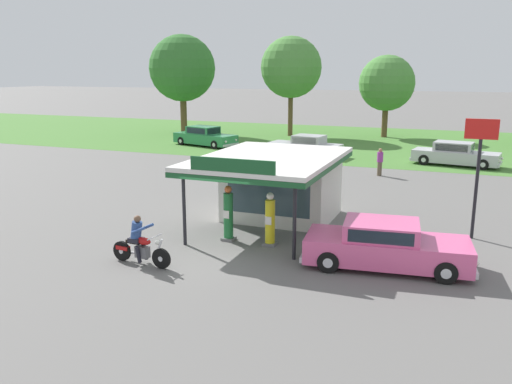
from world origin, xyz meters
The scene contains 15 objects.
ground_plane centered at (0.00, 0.00, 0.00)m, with size 300.00×300.00×0.00m, color slate.
grass_verge_strip centered at (0.00, 30.00, 0.00)m, with size 120.00×24.00×0.01m, color #477A33.
service_station_kiosk centered at (0.64, 4.91, 1.61)m, with size 4.86×7.05×3.21m.
gas_pump_nearside centered at (-0.14, 1.66, 0.91)m, with size 0.44×0.44×1.99m.
gas_pump_offside centered at (1.43, 1.66, 0.86)m, with size 0.44×0.44×1.88m.
motorcycle_with_rider centered at (-1.70, -1.54, 0.65)m, with size 2.18×0.70×1.58m.
featured_classic_sedan centered at (5.43, 1.03, 0.68)m, with size 5.27×2.50×1.45m.
parked_car_back_row_far_left centered at (-11.96, 23.03, 0.71)m, with size 5.84×3.34×1.56m.
parked_car_back_row_centre_left centered at (-2.92, 20.90, 0.67)m, with size 5.49×2.55×1.49m.
parked_car_back_row_centre_right centered at (7.00, 20.81, 0.69)m, with size 5.58×2.55×1.49m.
bystander_strolling_foreground centered at (3.05, 15.62, 0.83)m, with size 0.34×0.34×1.59m.
tree_oak_left centered at (-17.45, 29.46, 6.11)m, with size 6.14×6.14×9.21m.
tree_oak_centre centered at (0.72, 34.10, 4.75)m, with size 4.94×4.94×7.30m.
tree_oak_far_right centered at (-7.60, 31.86, 6.19)m, with size 5.52×5.52×8.97m.
roadside_pole_sign centered at (7.94, 5.09, 2.96)m, with size 1.10×0.12×4.29m.
Camera 1 is at (7.34, -14.62, 5.91)m, focal length 36.83 mm.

